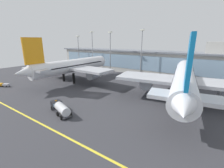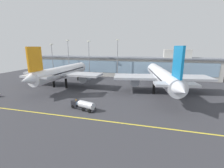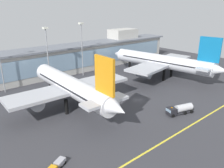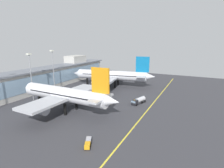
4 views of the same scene
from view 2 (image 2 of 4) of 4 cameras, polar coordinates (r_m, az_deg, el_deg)
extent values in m
plane|color=#38383D|center=(66.95, -6.39, -3.94)|extent=(180.00, 180.00, 0.00)
cube|color=yellow|center=(48.48, -15.97, -11.35)|extent=(144.00, 0.50, 0.01)
cube|color=beige|center=(109.75, 2.42, 6.29)|extent=(125.63, 12.00, 12.47)
cube|color=#84A3BC|center=(103.82, 1.70, 6.23)|extent=(120.60, 0.20, 7.98)
cube|color=slate|center=(109.12, 2.46, 9.75)|extent=(128.63, 14.00, 0.80)
cube|color=beige|center=(109.35, 22.70, 10.11)|extent=(16.00, 10.00, 6.00)
cylinder|color=black|center=(83.64, -20.67, 0.49)|extent=(1.10, 1.10, 4.79)
cylinder|color=black|center=(79.62, -16.50, 0.18)|extent=(1.10, 1.10, 4.79)
cylinder|color=black|center=(97.33, -12.40, 2.77)|extent=(1.10, 1.10, 4.79)
cylinder|color=silver|center=(83.31, -17.63, 4.24)|extent=(6.76, 41.15, 5.99)
cone|color=silver|center=(102.45, -10.77, 6.26)|extent=(5.79, 5.49, 5.69)
cone|color=silver|center=(65.90, -28.45, 1.33)|extent=(5.21, 6.68, 5.09)
cube|color=#84A3BC|center=(99.29, -11.69, 6.60)|extent=(4.57, 4.27, 1.80)
cube|color=black|center=(83.25, -17.66, 4.55)|extent=(6.69, 34.58, 0.48)
cube|color=#B7BAC1|center=(83.43, -17.60, 3.74)|extent=(40.68, 10.61, 0.96)
cylinder|color=#999EA8|center=(91.65, -22.93, 2.62)|extent=(4.29, 5.41, 4.19)
cylinder|color=#999EA8|center=(79.52, -10.04, 1.98)|extent=(4.29, 5.41, 4.19)
cube|color=orange|center=(68.26, -26.48, 8.16)|extent=(0.86, 7.40, 9.58)
cube|color=#B7BAC1|center=(69.08, -25.89, 2.48)|extent=(13.04, 4.76, 0.77)
cylinder|color=black|center=(69.18, 15.10, -1.67)|extent=(1.10, 1.10, 4.84)
cylinder|color=black|center=(70.81, 20.90, -1.75)|extent=(1.10, 1.10, 4.84)
cylinder|color=black|center=(90.26, 15.14, 1.81)|extent=(1.10, 1.10, 4.84)
cylinder|color=silver|center=(72.35, 17.70, 2.99)|extent=(13.77, 46.71, 6.05)
cone|color=silver|center=(96.61, 14.60, 5.69)|extent=(6.59, 6.34, 5.75)
cone|color=silver|center=(48.44, 23.99, -1.96)|extent=(6.19, 7.43, 5.15)
cube|color=#84A3BC|center=(92.89, 14.99, 6.03)|extent=(5.19, 4.94, 1.82)
cube|color=black|center=(72.27, 17.73, 3.34)|extent=(12.58, 39.41, 0.48)
cube|color=#B7BAC1|center=(72.48, 17.66, 2.40)|extent=(42.96, 17.98, 0.97)
cylinder|color=#999EA8|center=(72.98, 8.27, 1.06)|extent=(5.19, 6.65, 4.24)
cylinder|color=#999EA8|center=(77.85, 25.69, 0.63)|extent=(5.19, 6.65, 4.24)
cube|color=#0F6BA8|center=(51.79, 23.07, 7.43)|extent=(2.12, 8.35, 9.69)
cube|color=#B7BAC1|center=(52.85, 22.38, -0.08)|extent=(14.01, 7.27, 0.77)
cylinder|color=black|center=(53.79, -14.19, -8.09)|extent=(1.14, 0.61, 1.10)
cylinder|color=black|center=(55.48, -12.25, -7.30)|extent=(1.14, 0.61, 1.10)
cylinder|color=black|center=(50.82, -10.61, -9.19)|extent=(1.14, 0.61, 1.10)
cylinder|color=black|center=(52.60, -8.68, -8.31)|extent=(1.14, 0.61, 1.10)
cylinder|color=black|center=(49.26, -8.41, -9.86)|extent=(1.14, 0.61, 1.10)
cylinder|color=black|center=(51.10, -6.51, -8.91)|extent=(1.14, 0.61, 1.10)
cube|color=#2D2D33|center=(51.85, -9.77, -8.81)|extent=(7.91, 4.46, 0.30)
cube|color=black|center=(54.14, -13.05, -6.91)|extent=(3.00, 3.17, 2.20)
cube|color=#84A3BC|center=(53.98, -13.07, -6.43)|extent=(3.06, 3.10, 0.88)
cylinder|color=silver|center=(51.04, -9.37, -7.59)|extent=(6.01, 3.84, 2.30)
cube|color=orange|center=(53.74, -13.11, -5.69)|extent=(0.30, 0.40, 0.20)
cylinder|color=black|center=(79.27, -35.89, -3.50)|extent=(0.62, 0.43, 0.60)
cylinder|color=gray|center=(120.41, -20.97, 8.21)|extent=(0.44, 0.44, 21.44)
cube|color=silver|center=(120.07, -21.43, 13.46)|extent=(1.80, 1.80, 0.70)
cylinder|color=gray|center=(113.53, -15.62, 8.96)|extent=(0.44, 0.44, 23.95)
cube|color=silver|center=(113.33, -16.02, 15.18)|extent=(1.80, 1.80, 0.70)
cylinder|color=gray|center=(99.48, 1.99, 8.83)|extent=(0.44, 0.44, 23.80)
cube|color=silver|center=(99.25, 2.05, 15.90)|extent=(1.80, 1.80, 0.70)
cylinder|color=gray|center=(102.47, -8.39, 8.63)|extent=(0.44, 0.44, 23.08)
cube|color=silver|center=(102.19, -8.62, 15.29)|extent=(1.80, 1.80, 0.70)
camera|label=1|loc=(23.50, 44.11, 7.34)|focal=24.43mm
camera|label=3|loc=(78.95, -70.40, 13.39)|focal=35.78mm
camera|label=4|loc=(102.97, -66.42, 10.79)|focal=28.73mm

